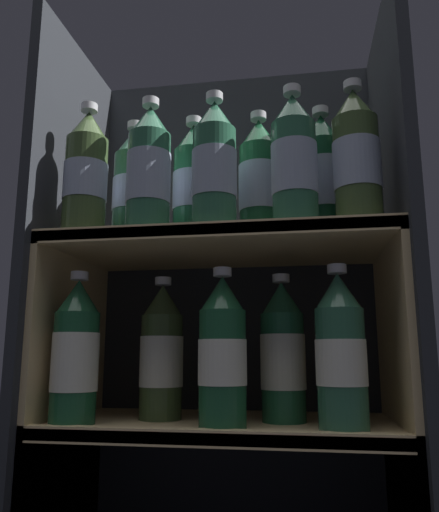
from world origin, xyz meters
The scene contains 19 objects.
fridge_back_wall centered at (0.00, 0.32, 0.48)m, with size 0.65×0.02×0.96m, color #23262B.
fridge_side_left centered at (-0.31, 0.16, 0.48)m, with size 0.02×0.35×0.96m, color #23262B.
fridge_side_right centered at (0.31, 0.16, 0.48)m, with size 0.02×0.35×0.96m, color #23262B.
shelf_lower centered at (0.00, 0.15, 0.17)m, with size 0.61×0.31×0.21m.
shelf_upper centered at (0.00, 0.15, 0.38)m, with size 0.61×0.31×0.53m.
bottle_upper_front_0 centered at (-0.24, 0.05, 0.64)m, with size 0.08×0.08×0.25m.
bottle_upper_front_1 centered at (-0.12, 0.05, 0.64)m, with size 0.08×0.08×0.25m.
bottle_upper_front_2 centered at (0.00, 0.05, 0.64)m, with size 0.08×0.08×0.25m.
bottle_upper_front_3 centered at (0.14, 0.05, 0.64)m, with size 0.08×0.08×0.25m.
bottle_upper_front_4 centered at (0.24, 0.05, 0.64)m, with size 0.08×0.08×0.25m.
bottle_upper_back_0 centered at (-0.18, 0.14, 0.64)m, with size 0.08×0.08×0.25m.
bottle_upper_back_1 centered at (-0.06, 0.14, 0.64)m, with size 0.08×0.08×0.25m.
bottle_upper_back_2 centered at (0.07, 0.14, 0.64)m, with size 0.08×0.08×0.25m.
bottle_upper_back_3 centered at (0.19, 0.14, 0.64)m, with size 0.08×0.08×0.25m.
bottle_lower_front_0 centered at (-0.24, 0.05, 0.32)m, with size 0.08×0.08×0.25m.
bottle_lower_front_1 centered at (0.01, 0.05, 0.32)m, with size 0.08×0.08×0.25m.
bottle_lower_front_2 centered at (0.20, 0.05, 0.32)m, with size 0.08×0.08×0.25m.
bottle_lower_back_0 centered at (-0.11, 0.14, 0.32)m, with size 0.08×0.08×0.25m.
bottle_lower_back_1 centered at (0.11, 0.14, 0.32)m, with size 0.08×0.08×0.25m.
Camera 1 is at (0.14, -0.75, 0.32)m, focal length 35.00 mm.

